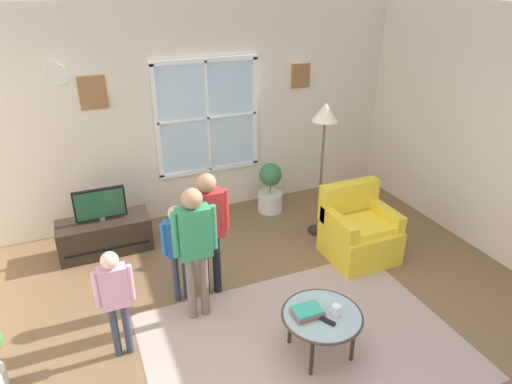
# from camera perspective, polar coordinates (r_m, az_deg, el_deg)

# --- Properties ---
(ground_plane) EXTENTS (6.47, 6.24, 0.02)m
(ground_plane) POSITION_cam_1_polar(r_m,az_deg,el_deg) (4.49, 3.52, -18.11)
(ground_plane) COLOR brown
(back_wall) EXTENTS (5.87, 0.17, 2.86)m
(back_wall) POSITION_cam_1_polar(r_m,az_deg,el_deg) (6.18, -8.02, 9.82)
(back_wall) COLOR beige
(back_wall) RESTS_ON ground_plane
(area_rug) EXTENTS (2.86, 2.07, 0.01)m
(area_rug) POSITION_cam_1_polar(r_m,az_deg,el_deg) (4.43, 6.17, -18.71)
(area_rug) COLOR tan
(area_rug) RESTS_ON ground_plane
(tv_stand) EXTENTS (1.09, 0.47, 0.43)m
(tv_stand) POSITION_cam_1_polar(r_m,az_deg,el_deg) (5.87, -18.59, -5.22)
(tv_stand) COLOR #2D2319
(tv_stand) RESTS_ON ground_plane
(television) EXTENTS (0.60, 0.08, 0.41)m
(television) POSITION_cam_1_polar(r_m,az_deg,el_deg) (5.66, -19.19, -1.47)
(television) COLOR #4C4C4C
(television) RESTS_ON tv_stand
(armchair) EXTENTS (0.76, 0.74, 0.87)m
(armchair) POSITION_cam_1_polar(r_m,az_deg,el_deg) (5.55, 12.85, -4.95)
(armchair) COLOR yellow
(armchair) RESTS_ON ground_plane
(coffee_table) EXTENTS (0.72, 0.72, 0.43)m
(coffee_table) POSITION_cam_1_polar(r_m,az_deg,el_deg) (4.13, 8.36, -15.41)
(coffee_table) COLOR #99B2B7
(coffee_table) RESTS_ON ground_plane
(book_stack) EXTENTS (0.26, 0.20, 0.07)m
(book_stack) POSITION_cam_1_polar(r_m,az_deg,el_deg) (4.07, 6.52, -14.83)
(book_stack) COLOR #9CA444
(book_stack) RESTS_ON coffee_table
(cup) EXTENTS (0.08, 0.08, 0.10)m
(cup) POSITION_cam_1_polar(r_m,az_deg,el_deg) (4.09, 10.12, -14.57)
(cup) COLOR white
(cup) RESTS_ON coffee_table
(remote_near_books) EXTENTS (0.10, 0.14, 0.02)m
(remote_near_books) POSITION_cam_1_polar(r_m,az_deg,el_deg) (4.04, 9.07, -15.87)
(remote_near_books) COLOR black
(remote_near_books) RESTS_ON coffee_table
(person_red_shirt) EXTENTS (0.42, 0.19, 1.40)m
(person_red_shirt) POSITION_cam_1_polar(r_m,az_deg,el_deg) (4.53, -6.05, -3.76)
(person_red_shirt) COLOR black
(person_red_shirt) RESTS_ON ground_plane
(person_green_shirt) EXTENTS (0.43, 0.19, 1.41)m
(person_green_shirt) POSITION_cam_1_polar(r_m,az_deg,el_deg) (4.23, -7.78, -6.07)
(person_green_shirt) COLOR #726656
(person_green_shirt) RESTS_ON ground_plane
(person_pink_shirt) EXTENTS (0.33, 0.15, 1.08)m
(person_pink_shirt) POSITION_cam_1_polar(r_m,az_deg,el_deg) (4.07, -17.46, -12.13)
(person_pink_shirt) COLOR #333851
(person_pink_shirt) RESTS_ON ground_plane
(person_blue_shirt) EXTENTS (0.33, 0.15, 1.10)m
(person_blue_shirt) POSITION_cam_1_polar(r_m,az_deg,el_deg) (4.58, -9.86, -6.40)
(person_blue_shirt) COLOR #333851
(person_blue_shirt) RESTS_ON ground_plane
(potted_plant_by_window) EXTENTS (0.36, 0.36, 0.73)m
(potted_plant_by_window) POSITION_cam_1_polar(r_m,az_deg,el_deg) (6.44, 1.82, 0.42)
(potted_plant_by_window) COLOR silver
(potted_plant_by_window) RESTS_ON ground_plane
(floor_lamp) EXTENTS (0.32, 0.32, 1.75)m
(floor_lamp) POSITION_cam_1_polar(r_m,az_deg,el_deg) (5.53, 8.68, 8.28)
(floor_lamp) COLOR black
(floor_lamp) RESTS_ON ground_plane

